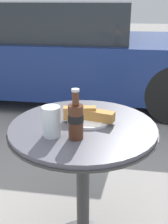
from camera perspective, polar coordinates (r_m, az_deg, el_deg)
bistro_table at (r=1.35m, az=-0.22°, el=-8.99°), size 0.68×0.68×0.74m
cola_bottle_left at (r=1.12m, az=-1.68°, el=-1.55°), size 0.06×0.06×0.21m
drinking_glass at (r=1.16m, az=-6.62°, el=-2.18°), size 0.08×0.08×0.13m
lunch_plate_near at (r=1.30m, az=0.99°, el=-0.97°), size 0.24×0.20×0.07m
parked_car at (r=3.86m, az=-4.18°, el=11.94°), size 4.29×1.69×1.23m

